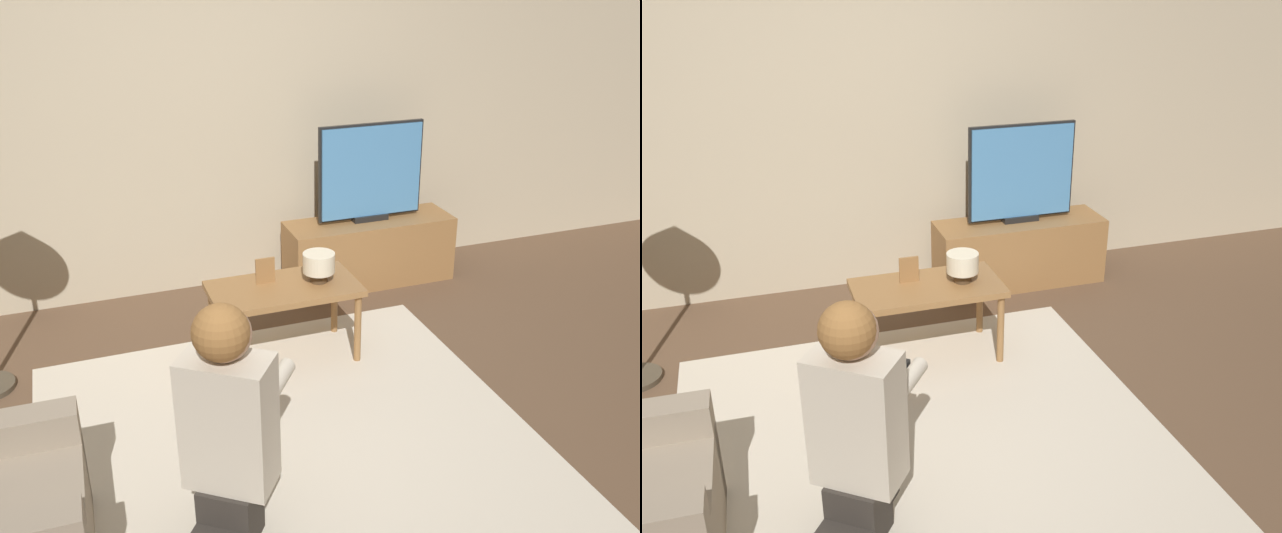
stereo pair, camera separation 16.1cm
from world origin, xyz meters
TOP-DOWN VIEW (x-y plane):
  - ground_plane at (0.00, 0.00)m, footprint 10.00×10.00m
  - wall_back at (0.00, 1.93)m, footprint 10.00×0.06m
  - rug at (0.00, 0.00)m, footprint 2.31×2.22m
  - tv_stand at (1.10, 1.57)m, footprint 1.17×0.38m
  - tv at (1.10, 1.57)m, footprint 0.74×0.08m
  - coffee_table at (0.22, 0.76)m, footprint 0.83×0.44m
  - person_kneeling at (-0.39, -0.47)m, footprint 0.65×0.76m
  - picture_frame at (0.14, 0.83)m, footprint 0.11×0.01m
  - table_lamp at (0.43, 0.74)m, footprint 0.18×0.18m

SIDE VIEW (x-z plane):
  - ground_plane at x=0.00m, z-range 0.00..0.00m
  - rug at x=0.00m, z-range 0.00..0.02m
  - tv_stand at x=1.10m, z-range 0.00..0.46m
  - coffee_table at x=0.22m, z-range 0.17..0.64m
  - picture_frame at x=0.14m, z-range 0.47..0.62m
  - person_kneeling at x=-0.39m, z-range 0.03..1.06m
  - table_lamp at x=0.43m, z-range 0.48..0.65m
  - tv at x=1.10m, z-range 0.47..1.14m
  - wall_back at x=0.00m, z-range 0.00..2.60m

